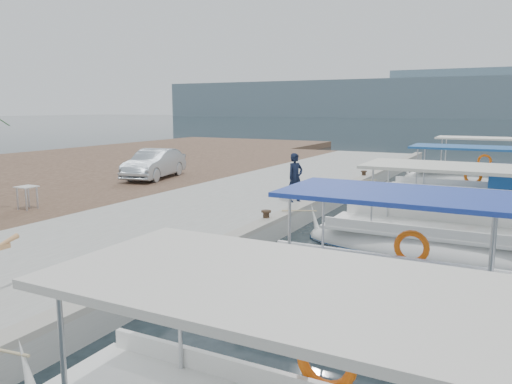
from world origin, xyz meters
TOP-DOWN VIEW (x-y plane):
  - ground at (0.00, 0.00)m, footprint 400.00×400.00m
  - concrete_quay at (-3.00, 5.00)m, footprint 6.00×40.00m
  - quay_curb at (-0.22, 5.00)m, footprint 0.44×40.00m
  - cobblestone_strip at (-8.00, 5.00)m, footprint 4.00×40.00m
  - fishing_caique_b at (3.75, -2.16)m, footprint 6.32×2.32m
  - fishing_caique_c at (4.19, 2.46)m, footprint 7.21×2.40m
  - fishing_caique_d at (4.09, 9.36)m, footprint 6.80×2.28m
  - fishing_caique_e at (4.04, 15.86)m, footprint 6.91×2.25m
  - mooring_bollards at (-0.35, 1.50)m, footprint 0.28×20.28m
  - fisherman at (-0.84, 4.69)m, footprint 0.62×0.71m
  - parked_car at (-8.69, 7.00)m, footprint 2.21×4.19m
  - folding_table at (-7.76, -0.37)m, footprint 0.55×0.55m

SIDE VIEW (x-z plane):
  - ground at x=0.00m, z-range 0.00..0.00m
  - fishing_caique_c at x=4.19m, z-range -1.29..1.54m
  - fishing_caique_e at x=4.04m, z-range -1.29..1.54m
  - fishing_caique_b at x=3.75m, z-range -1.29..1.54m
  - fishing_caique_d at x=4.09m, z-range -1.22..1.61m
  - concrete_quay at x=-3.00m, z-range 0.00..0.50m
  - cobblestone_strip at x=-8.00m, z-range 0.00..0.50m
  - quay_curb at x=-0.22m, z-range 0.50..0.62m
  - mooring_bollards at x=-0.35m, z-range 0.53..0.86m
  - folding_table at x=-7.76m, z-range 0.66..1.39m
  - parked_car at x=-8.69m, z-range 0.50..1.81m
  - fisherman at x=-0.84m, z-range 0.50..2.15m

